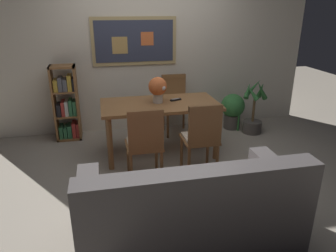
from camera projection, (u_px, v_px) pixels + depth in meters
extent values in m
plane|color=gray|center=(170.00, 170.00, 3.94)|extent=(12.00, 12.00, 0.00)
cube|color=beige|center=(148.00, 48.00, 4.92)|extent=(5.20, 0.10, 2.60)
cube|color=tan|center=(134.00, 41.00, 4.78)|extent=(1.28, 0.02, 0.71)
cube|color=#33384C|center=(135.00, 41.00, 4.77)|extent=(1.18, 0.01, 0.61)
cube|color=tan|center=(120.00, 45.00, 4.74)|extent=(0.23, 0.00, 0.25)
cube|color=#D86633|center=(147.00, 39.00, 4.79)|extent=(0.19, 0.00, 0.20)
cube|color=brown|center=(160.00, 104.00, 4.15)|extent=(1.53, 0.80, 0.04)
cylinder|color=brown|center=(110.00, 144.00, 3.85)|extent=(0.07, 0.07, 0.68)
cylinder|color=brown|center=(216.00, 135.00, 4.12)|extent=(0.07, 0.07, 0.68)
cylinder|color=brown|center=(108.00, 125.00, 4.44)|extent=(0.07, 0.07, 0.68)
cylinder|color=brown|center=(201.00, 119.00, 4.71)|extent=(0.07, 0.07, 0.68)
cube|color=brown|center=(176.00, 107.00, 4.93)|extent=(0.40, 0.40, 0.03)
cube|color=#C6B299|center=(176.00, 105.00, 4.92)|extent=(0.36, 0.36, 0.03)
cylinder|color=brown|center=(184.00, 116.00, 5.20)|extent=(0.04, 0.04, 0.42)
cylinder|color=brown|center=(163.00, 118.00, 5.13)|extent=(0.04, 0.04, 0.42)
cylinder|color=brown|center=(189.00, 123.00, 4.89)|extent=(0.04, 0.04, 0.42)
cylinder|color=brown|center=(168.00, 125.00, 4.82)|extent=(0.04, 0.04, 0.42)
cube|color=brown|center=(174.00, 89.00, 5.00)|extent=(0.38, 0.04, 0.46)
cube|color=brown|center=(174.00, 76.00, 4.93)|extent=(0.38, 0.05, 0.06)
cube|color=brown|center=(144.00, 145.00, 3.58)|extent=(0.40, 0.40, 0.03)
cube|color=#C6B299|center=(144.00, 143.00, 3.57)|extent=(0.36, 0.36, 0.03)
cylinder|color=brown|center=(131.00, 172.00, 3.47)|extent=(0.04, 0.04, 0.42)
cylinder|color=brown|center=(162.00, 168.00, 3.54)|extent=(0.04, 0.04, 0.42)
cylinder|color=brown|center=(128.00, 158.00, 3.78)|extent=(0.04, 0.04, 0.42)
cylinder|color=brown|center=(156.00, 155.00, 3.85)|extent=(0.04, 0.04, 0.42)
cube|color=brown|center=(146.00, 131.00, 3.33)|extent=(0.38, 0.04, 0.46)
cube|color=brown|center=(145.00, 113.00, 3.25)|extent=(0.38, 0.05, 0.06)
cube|color=brown|center=(199.00, 139.00, 3.73)|extent=(0.40, 0.40, 0.03)
cube|color=#C6B299|center=(199.00, 137.00, 3.72)|extent=(0.36, 0.36, 0.03)
cylinder|color=brown|center=(189.00, 165.00, 3.62)|extent=(0.04, 0.04, 0.42)
cylinder|color=brown|center=(217.00, 162.00, 3.69)|extent=(0.04, 0.04, 0.42)
cylinder|color=brown|center=(182.00, 152.00, 3.93)|extent=(0.04, 0.04, 0.42)
cylinder|color=brown|center=(208.00, 149.00, 4.00)|extent=(0.04, 0.04, 0.42)
cube|color=brown|center=(205.00, 126.00, 3.48)|extent=(0.38, 0.04, 0.46)
cube|color=brown|center=(206.00, 108.00, 3.41)|extent=(0.38, 0.05, 0.06)
cube|color=#514C4C|center=(188.00, 218.00, 2.73)|extent=(1.80, 0.84, 0.40)
cube|color=#514C4C|center=(201.00, 198.00, 2.29)|extent=(1.80, 0.20, 0.44)
cube|color=#514C4C|center=(88.00, 199.00, 2.46)|extent=(0.18, 0.80, 0.22)
cube|color=#514C4C|center=(278.00, 177.00, 2.78)|extent=(0.18, 0.80, 0.22)
cube|color=maroon|center=(137.00, 201.00, 2.35)|extent=(0.32, 0.16, 0.33)
cube|color=#8C6B4C|center=(195.00, 194.00, 2.44)|extent=(0.32, 0.16, 0.33)
cube|color=brown|center=(54.00, 104.00, 4.65)|extent=(0.03, 0.28, 1.12)
cube|color=brown|center=(78.00, 103.00, 4.72)|extent=(0.03, 0.28, 1.12)
cube|color=brown|center=(70.00, 137.00, 4.88)|extent=(0.36, 0.28, 0.03)
cube|color=brown|center=(62.00, 66.00, 4.49)|extent=(0.36, 0.28, 0.03)
cube|color=brown|center=(68.00, 115.00, 4.75)|extent=(0.30, 0.28, 0.02)
cube|color=brown|center=(65.00, 91.00, 4.62)|extent=(0.30, 0.28, 0.02)
cube|color=#337247|center=(62.00, 131.00, 4.82)|extent=(0.05, 0.22, 0.19)
cube|color=#337247|center=(66.00, 131.00, 4.83)|extent=(0.05, 0.22, 0.17)
cube|color=#337247|center=(70.00, 130.00, 4.84)|extent=(0.06, 0.22, 0.19)
cube|color=#B2332D|center=(74.00, 129.00, 4.85)|extent=(0.05, 0.22, 0.23)
cube|color=#B2332D|center=(78.00, 129.00, 4.86)|extent=(0.04, 0.22, 0.22)
cube|color=black|center=(59.00, 109.00, 4.70)|extent=(0.06, 0.22, 0.18)
cube|color=#B2332D|center=(63.00, 108.00, 4.70)|extent=(0.04, 0.22, 0.22)
cube|color=beige|center=(67.00, 108.00, 4.71)|extent=(0.05, 0.22, 0.22)
cube|color=#337247|center=(71.00, 107.00, 4.72)|extent=(0.05, 0.22, 0.23)
cube|color=#337247|center=(75.00, 107.00, 4.73)|extent=(0.05, 0.22, 0.21)
cube|color=gold|center=(56.00, 85.00, 4.56)|extent=(0.06, 0.22, 0.17)
cube|color=#595960|center=(61.00, 84.00, 4.57)|extent=(0.06, 0.22, 0.20)
cube|color=#595960|center=(65.00, 84.00, 4.59)|extent=(0.06, 0.22, 0.17)
cube|color=gold|center=(70.00, 82.00, 4.59)|extent=(0.06, 0.22, 0.23)
cube|color=black|center=(74.00, 84.00, 4.61)|extent=(0.05, 0.22, 0.18)
cylinder|color=#4C4742|center=(232.00, 121.00, 5.25)|extent=(0.26, 0.26, 0.23)
cylinder|color=#332319|center=(232.00, 115.00, 5.21)|extent=(0.24, 0.24, 0.02)
sphere|color=#387F3D|center=(233.00, 106.00, 5.15)|extent=(0.38, 0.38, 0.38)
cylinder|color=#387F3D|center=(238.00, 123.00, 5.13)|extent=(0.03, 0.03, 0.28)
cylinder|color=#387F3D|center=(237.00, 118.00, 5.35)|extent=(0.03, 0.03, 0.29)
cylinder|color=#4C4742|center=(252.00, 127.00, 5.07)|extent=(0.29, 0.29, 0.19)
cylinder|color=#332319|center=(252.00, 122.00, 5.04)|extent=(0.27, 0.27, 0.02)
cylinder|color=brown|center=(254.00, 109.00, 4.96)|extent=(0.04, 0.04, 0.39)
cone|color=#2D6B33|center=(261.00, 90.00, 4.86)|extent=(0.11, 0.22, 0.28)
cone|color=#2D6B33|center=(253.00, 88.00, 4.97)|extent=(0.28, 0.12, 0.30)
cone|color=#2D6B33|center=(248.00, 90.00, 4.91)|extent=(0.22, 0.25, 0.25)
cone|color=#2D6B33|center=(252.00, 93.00, 4.78)|extent=(0.21, 0.24, 0.25)
cone|color=#2D6B33|center=(262.00, 90.00, 4.75)|extent=(0.27, 0.16, 0.32)
cylinder|color=beige|center=(158.00, 98.00, 4.14)|extent=(0.13, 0.13, 0.13)
sphere|color=#D86633|center=(158.00, 86.00, 4.09)|extent=(0.24, 0.24, 0.24)
sphere|color=silver|center=(153.00, 84.00, 4.15)|extent=(0.07, 0.07, 0.07)
sphere|color=silver|center=(163.00, 88.00, 4.02)|extent=(0.07, 0.07, 0.07)
sphere|color=#EACC4C|center=(164.00, 85.00, 4.13)|extent=(0.06, 0.06, 0.06)
cube|color=black|center=(176.00, 100.00, 4.25)|extent=(0.16, 0.09, 0.02)
cube|color=gray|center=(176.00, 99.00, 4.25)|extent=(0.10, 0.06, 0.00)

